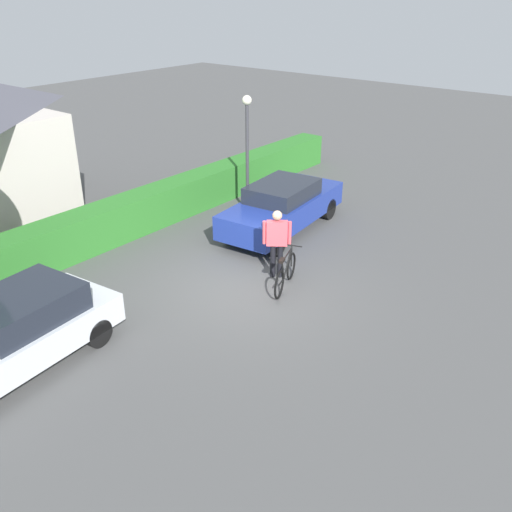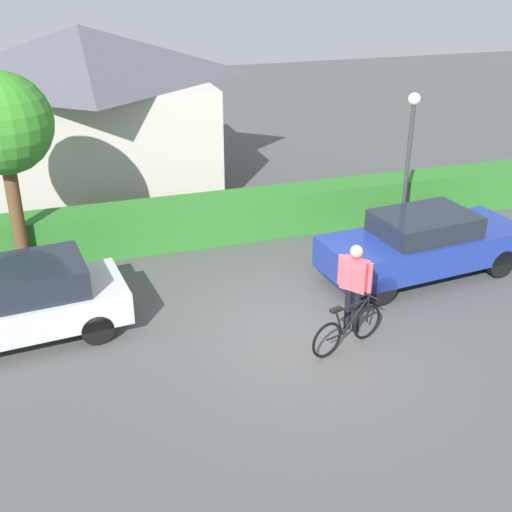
{
  "view_description": "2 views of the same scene",
  "coord_description": "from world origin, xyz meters",
  "px_view_note": "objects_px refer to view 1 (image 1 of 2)",
  "views": [
    {
      "loc": [
        -8.87,
        -7.47,
        6.47
      ],
      "look_at": [
        0.12,
        -0.26,
        0.84
      ],
      "focal_mm": 39.16,
      "sensor_mm": 36.0,
      "label": 1
    },
    {
      "loc": [
        -4.01,
        -9.66,
        6.44
      ],
      "look_at": [
        -0.68,
        0.62,
        1.35
      ],
      "focal_mm": 45.7,
      "sensor_mm": 36.0,
      "label": 2
    }
  ],
  "objects_px": {
    "street_lamp": "(247,137)",
    "parked_car_near": "(12,334)",
    "bicycle": "(285,274)",
    "person_rider": "(277,238)",
    "parked_car_far": "(283,206)"
  },
  "relations": [
    {
      "from": "street_lamp",
      "to": "parked_car_near",
      "type": "bearing_deg",
      "value": -169.31
    },
    {
      "from": "parked_car_near",
      "to": "bicycle",
      "type": "bearing_deg",
      "value": -20.73
    },
    {
      "from": "street_lamp",
      "to": "person_rider",
      "type": "bearing_deg",
      "value": -131.15
    },
    {
      "from": "parked_car_near",
      "to": "person_rider",
      "type": "distance_m",
      "value": 6.14
    },
    {
      "from": "parked_car_near",
      "to": "parked_car_far",
      "type": "bearing_deg",
      "value": -0.08
    },
    {
      "from": "parked_car_far",
      "to": "person_rider",
      "type": "height_order",
      "value": "person_rider"
    },
    {
      "from": "bicycle",
      "to": "street_lamp",
      "type": "height_order",
      "value": "street_lamp"
    },
    {
      "from": "person_rider",
      "to": "parked_car_far",
      "type": "bearing_deg",
      "value": 33.44
    },
    {
      "from": "parked_car_far",
      "to": "bicycle",
      "type": "bearing_deg",
      "value": -142.51
    },
    {
      "from": "parked_car_far",
      "to": "person_rider",
      "type": "xyz_separation_m",
      "value": [
        -2.41,
        -1.59,
        0.27
      ]
    },
    {
      "from": "parked_car_near",
      "to": "parked_car_far",
      "type": "xyz_separation_m",
      "value": [
        8.32,
        -0.01,
        0.02
      ]
    },
    {
      "from": "parked_car_near",
      "to": "street_lamp",
      "type": "xyz_separation_m",
      "value": [
        8.76,
        1.65,
        1.65
      ]
    },
    {
      "from": "person_rider",
      "to": "street_lamp",
      "type": "xyz_separation_m",
      "value": [
        2.84,
        3.26,
        1.37
      ]
    },
    {
      "from": "parked_car_far",
      "to": "street_lamp",
      "type": "bearing_deg",
      "value": 75.3
    },
    {
      "from": "parked_car_near",
      "to": "parked_car_far",
      "type": "height_order",
      "value": "parked_car_far"
    }
  ]
}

